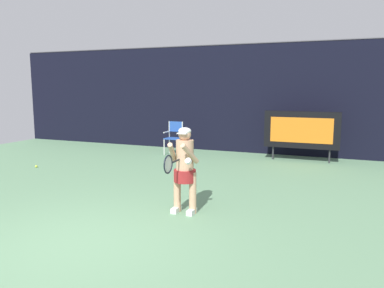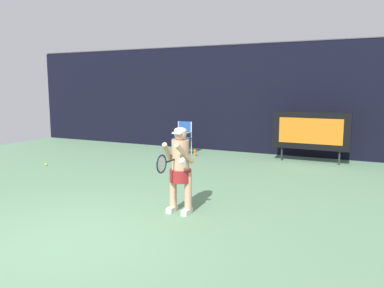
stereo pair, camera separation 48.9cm
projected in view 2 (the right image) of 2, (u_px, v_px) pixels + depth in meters
ground at (58, 247)px, 5.38m from camera, size 18.00×22.00×0.03m
backdrop_screen at (247, 99)px, 12.85m from camera, size 18.00×0.12×3.66m
scoreboard at (311, 131)px, 11.18m from camera, size 2.20×0.21×1.50m
umpire_chair at (183, 136)px, 12.66m from camera, size 0.52×0.44×1.08m
water_bottle at (195, 153)px, 12.30m from camera, size 0.07×0.07×0.27m
tennis_player at (180, 166)px, 6.71m from camera, size 0.52×0.59×1.53m
tennis_racket at (162, 164)px, 6.22m from camera, size 0.03×0.60×0.31m
tennis_ball_loose at (46, 164)px, 10.86m from camera, size 0.07×0.07×0.07m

